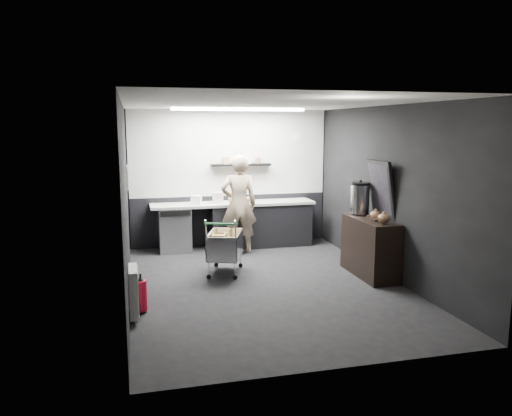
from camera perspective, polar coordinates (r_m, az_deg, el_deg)
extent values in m
plane|color=black|center=(7.68, 1.05, -8.72)|extent=(5.50, 5.50, 0.00)
plane|color=white|center=(7.30, 1.11, 11.86)|extent=(5.50, 5.50, 0.00)
plane|color=black|center=(10.03, -3.01, 3.46)|extent=(5.50, 0.00, 5.50)
plane|color=black|center=(4.81, 9.63, -3.20)|extent=(5.50, 0.00, 5.50)
plane|color=black|center=(7.12, -14.66, 0.72)|extent=(0.00, 5.50, 5.50)
plane|color=black|center=(8.12, 14.85, 1.75)|extent=(0.00, 5.50, 5.50)
cube|color=silver|center=(9.97, -3.01, 6.31)|extent=(3.95, 0.02, 1.70)
cube|color=black|center=(10.13, -2.95, -1.34)|extent=(3.95, 0.02, 1.00)
cube|color=black|center=(9.92, -1.74, 4.97)|extent=(1.20, 0.22, 0.04)
cylinder|color=white|center=(10.31, 4.72, 8.06)|extent=(0.20, 0.03, 0.20)
cube|color=white|center=(8.39, -14.50, 3.38)|extent=(0.02, 0.30, 0.40)
cube|color=red|center=(8.38, -14.49, 3.85)|extent=(0.02, 0.22, 0.10)
cube|color=white|center=(6.47, -13.82, -9.22)|extent=(0.10, 0.50, 0.60)
cube|color=white|center=(9.10, -1.98, 11.18)|extent=(2.40, 0.20, 0.04)
cube|color=black|center=(9.97, 0.51, -1.94)|extent=(2.00, 0.56, 0.85)
cube|color=beige|center=(9.77, -2.61, 0.49)|extent=(3.20, 0.60, 0.05)
cube|color=#9EA0A5|center=(9.69, -9.28, -2.40)|extent=(0.60, 0.58, 0.85)
cube|color=black|center=(9.33, -9.18, -0.63)|extent=(0.56, 0.02, 0.10)
imported|color=beige|center=(9.33, -1.98, 0.42)|extent=(0.70, 0.47, 1.86)
cube|color=silver|center=(8.18, -3.55, -5.52)|extent=(0.72, 0.89, 0.02)
cube|color=silver|center=(8.10, -5.23, -4.29)|extent=(0.27, 0.73, 0.41)
cube|color=silver|center=(8.18, -1.91, -4.12)|extent=(0.27, 0.73, 0.41)
cube|color=silver|center=(7.78, -3.06, -4.84)|extent=(0.48, 0.18, 0.41)
cube|color=silver|center=(8.50, -4.02, -3.62)|extent=(0.48, 0.18, 0.41)
cylinder|color=silver|center=(7.86, -4.58, -7.14)|extent=(0.02, 0.02, 0.27)
cylinder|color=silver|center=(7.93, -1.58, -6.95)|extent=(0.02, 0.02, 0.27)
cylinder|color=silver|center=(8.51, -5.35, -5.85)|extent=(0.02, 0.02, 0.27)
cylinder|color=silver|center=(8.58, -2.58, -5.69)|extent=(0.02, 0.02, 0.27)
cylinder|color=#23833A|center=(7.63, -3.00, -1.81)|extent=(0.48, 0.19, 0.03)
cube|color=olive|center=(8.21, -4.42, -4.19)|extent=(0.29, 0.33, 0.34)
cube|color=olive|center=(8.06, -2.53, -4.55)|extent=(0.27, 0.31, 0.31)
cylinder|color=black|center=(7.89, -4.57, -7.96)|extent=(0.08, 0.05, 0.07)
cylinder|color=black|center=(8.54, -5.34, -6.61)|extent=(0.08, 0.05, 0.07)
cylinder|color=black|center=(7.97, -1.58, -7.76)|extent=(0.08, 0.05, 0.07)
cylinder|color=black|center=(8.61, -2.57, -6.44)|extent=(0.08, 0.05, 0.07)
cube|color=black|center=(8.21, 12.87, -4.40)|extent=(0.46, 1.23, 0.93)
cylinder|color=silver|center=(8.43, 11.80, 1.00)|extent=(0.31, 0.31, 0.47)
cylinder|color=black|center=(8.40, 11.86, 2.73)|extent=(0.31, 0.31, 0.04)
sphere|color=black|center=(8.39, 11.86, 3.01)|extent=(0.05, 0.05, 0.05)
ellipsoid|color=brown|center=(7.96, 13.52, -0.83)|extent=(0.19, 0.19, 0.15)
ellipsoid|color=brown|center=(7.74, 14.39, -1.16)|extent=(0.19, 0.19, 0.15)
cube|color=black|center=(8.17, 14.15, 2.10)|extent=(0.21, 0.72, 0.92)
cube|color=black|center=(8.16, 13.99, 2.10)|extent=(0.15, 0.62, 0.79)
cylinder|color=#B10B26|center=(6.68, -13.00, -9.73)|extent=(0.15, 0.15, 0.40)
cone|color=black|center=(6.61, -13.07, -7.88)|extent=(0.10, 0.10, 0.06)
cylinder|color=black|center=(6.59, -13.09, -7.54)|extent=(0.03, 0.03, 0.06)
cube|color=#92724E|center=(9.74, -1.67, 0.89)|extent=(0.47, 0.37, 0.09)
cylinder|color=beige|center=(9.70, -4.37, 1.19)|extent=(0.21, 0.21, 0.21)
cube|color=white|center=(9.59, -6.85, 0.93)|extent=(0.23, 0.21, 0.17)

